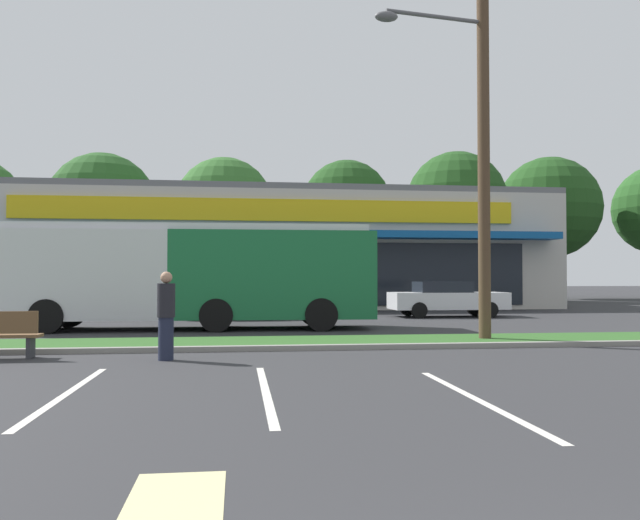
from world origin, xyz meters
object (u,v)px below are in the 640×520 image
utility_pole (479,105)px  car_2 (447,298)px  city_bus (191,273)px  car_0 (235,301)px  pedestrian_by_pole (166,316)px

utility_pole → car_2: bearing=76.0°
city_bus → car_0: 5.21m
city_bus → pedestrian_by_pole: (0.08, -7.71, -0.89)m
car_0 → pedestrian_by_pole: bearing=-95.8°
utility_pole → pedestrian_by_pole: bearing=-161.7°
city_bus → car_2: bearing=-150.9°
pedestrian_by_pole → city_bus: bearing=-43.3°
city_bus → car_2: (10.07, 5.34, -1.00)m
utility_pole → car_2: 12.10m
car_2 → pedestrian_by_pole: 16.43m
car_2 → car_0: bearing=-177.2°
car_0 → car_2: (8.70, 0.43, 0.04)m
car_0 → utility_pole: bearing=-59.4°
pedestrian_by_pole → car_2: bearing=-81.4°
car_0 → city_bus: bearing=-105.6°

